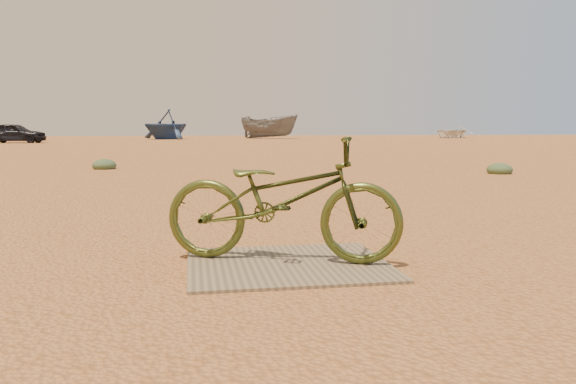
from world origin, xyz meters
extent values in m
plane|color=#B97545|center=(0.00, 0.00, 0.00)|extent=(120.00, 120.00, 0.00)
cube|color=#78684F|center=(0.12, -0.40, 0.01)|extent=(1.47, 1.23, 0.02)
imported|color=#3E4A1D|center=(0.09, -0.31, 0.49)|extent=(1.89, 1.19, 0.94)
imported|color=black|center=(-11.51, 33.43, 0.62)|extent=(3.81, 1.87, 1.25)
imported|color=navy|center=(-2.54, 42.16, 1.22)|extent=(6.07, 6.11, 2.43)
imported|color=slate|center=(5.99, 43.24, 1.01)|extent=(5.50, 4.39, 2.03)
imported|color=white|center=(22.83, 43.74, 0.56)|extent=(6.23, 6.70, 1.13)
ellipsoid|color=#4C5F41|center=(-2.67, 9.76, 0.00)|extent=(0.57, 0.57, 0.32)
ellipsoid|color=#4C5F41|center=(6.08, 6.89, 0.00)|extent=(0.55, 0.55, 0.30)
camera|label=1|loc=(-0.57, -4.41, 1.03)|focal=35.00mm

